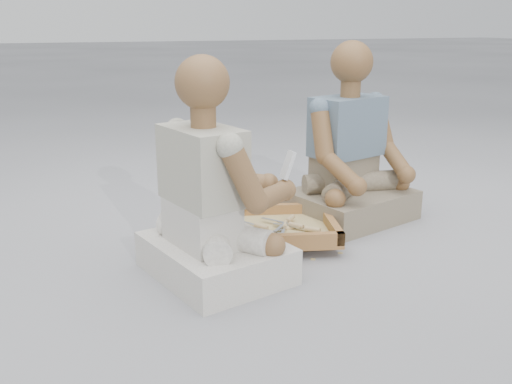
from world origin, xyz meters
name	(u,v)px	position (x,y,z in m)	size (l,w,h in m)	color
ground	(290,275)	(0.00, 0.00, 0.00)	(60.00, 60.00, 0.00)	#949499
carved_panel	(248,218)	(0.09, 0.65, 0.02)	(0.62, 0.41, 0.04)	brown
tool_tray	(273,228)	(0.09, 0.35, 0.07)	(0.65, 0.58, 0.07)	brown
chisel_0	(308,229)	(0.21, 0.25, 0.08)	(0.16, 0.17, 0.02)	silver
chisel_1	(287,228)	(0.14, 0.31, 0.07)	(0.22, 0.05, 0.02)	silver
chisel_2	(292,225)	(0.16, 0.31, 0.08)	(0.13, 0.20, 0.02)	silver
chisel_3	(290,236)	(0.11, 0.23, 0.07)	(0.21, 0.09, 0.02)	silver
chisel_4	(284,227)	(0.13, 0.32, 0.08)	(0.13, 0.20, 0.02)	silver
chisel_5	(288,220)	(0.17, 0.37, 0.09)	(0.17, 0.16, 0.02)	silver
chisel_6	(301,235)	(0.15, 0.19, 0.08)	(0.20, 0.13, 0.02)	silver
chisel_7	(257,226)	(0.02, 0.38, 0.08)	(0.12, 0.20, 0.02)	silver
wood_chip_0	(306,211)	(0.43, 0.67, 0.00)	(0.02, 0.01, 0.00)	tan
wood_chip_1	(240,225)	(0.03, 0.61, 0.00)	(0.02, 0.01, 0.00)	tan
wood_chip_2	(301,216)	(0.37, 0.61, 0.00)	(0.02, 0.01, 0.00)	tan
wood_chip_3	(220,239)	(-0.12, 0.48, 0.00)	(0.02, 0.01, 0.00)	tan
wood_chip_4	(242,242)	(-0.05, 0.39, 0.00)	(0.02, 0.01, 0.00)	tan
wood_chip_5	(340,253)	(0.30, 0.11, 0.00)	(0.02, 0.01, 0.00)	tan
wood_chip_6	(313,259)	(0.16, 0.10, 0.00)	(0.02, 0.01, 0.00)	tan
wood_chip_7	(275,212)	(0.27, 0.73, 0.00)	(0.02, 0.01, 0.00)	tan
wood_chip_8	(299,229)	(0.27, 0.45, 0.00)	(0.02, 0.01, 0.00)	tan
wood_chip_9	(209,228)	(-0.12, 0.63, 0.00)	(0.02, 0.01, 0.00)	tan
wood_chip_10	(221,258)	(-0.19, 0.27, 0.00)	(0.02, 0.01, 0.00)	tan
wood_chip_11	(253,219)	(0.12, 0.67, 0.00)	(0.02, 0.01, 0.00)	tan
wood_chip_12	(200,249)	(-0.24, 0.40, 0.00)	(0.02, 0.01, 0.00)	tan
craftsman	(213,205)	(-0.27, 0.12, 0.29)	(0.61, 0.62, 0.84)	silver
companion	(351,162)	(0.58, 0.50, 0.29)	(0.65, 0.57, 0.87)	#7F755B
mobile_phone	(288,165)	(0.05, 0.13, 0.41)	(0.05, 0.05, 0.11)	silver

